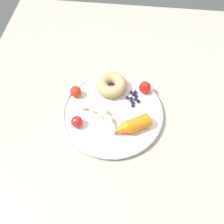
{
  "coord_description": "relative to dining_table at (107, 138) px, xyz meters",
  "views": [
    {
      "loc": [
        -0.4,
        -0.06,
        1.42
      ],
      "look_at": [
        0.04,
        -0.01,
        0.74
      ],
      "focal_mm": 42.14,
      "sensor_mm": 36.0,
      "label": 1
    }
  ],
  "objects": [
    {
      "name": "ground_plane",
      "position": [
        0.0,
        0.0,
        -0.65
      ],
      "size": [
        6.0,
        6.0,
        0.0
      ],
      "primitive_type": "plane",
      "color": "#3B4140"
    },
    {
      "name": "tomato_near",
      "position": [
        -0.01,
        0.09,
        0.11
      ],
      "size": [
        0.04,
        0.04,
        0.04
      ],
      "primitive_type": "sphere",
      "color": "red",
      "rests_on": "plate"
    },
    {
      "name": "tomato_mid",
      "position": [
        0.1,
        0.11,
        0.11
      ],
      "size": [
        0.04,
        0.04,
        0.04
      ],
      "primitive_type": "sphere",
      "color": "red",
      "rests_on": "plate"
    },
    {
      "name": "plate",
      "position": [
        0.04,
        -0.01,
        0.09
      ],
      "size": [
        0.32,
        0.32,
        0.02
      ],
      "color": "silver",
      "rests_on": "dining_table"
    },
    {
      "name": "dining_table",
      "position": [
        0.0,
        0.0,
        0.0
      ],
      "size": [
        1.23,
        0.91,
        0.73
      ],
      "color": "#9A998D",
      "rests_on": "ground_plane"
    },
    {
      "name": "donut",
      "position": [
        0.14,
        0.0,
        0.11
      ],
      "size": [
        0.14,
        0.14,
        0.04
      ],
      "primitive_type": "torus",
      "rotation": [
        0.0,
        0.0,
        2.37
      ],
      "color": "tan",
      "rests_on": "plate"
    },
    {
      "name": "banana",
      "position": [
        0.02,
        0.02,
        0.1
      ],
      "size": [
        0.1,
        0.13,
        0.03
      ],
      "color": "beige",
      "rests_on": "plate"
    },
    {
      "name": "blueberry_pile",
      "position": [
        0.1,
        -0.07,
        0.1
      ],
      "size": [
        0.07,
        0.05,
        0.02
      ],
      "color": "#191638",
      "rests_on": "plate"
    },
    {
      "name": "carrot_orange",
      "position": [
        -0.01,
        -0.07,
        0.11
      ],
      "size": [
        0.09,
        0.12,
        0.04
      ],
      "color": "orange",
      "rests_on": "plate"
    },
    {
      "name": "tomato_far",
      "position": [
        0.14,
        -0.11,
        0.11
      ],
      "size": [
        0.04,
        0.04,
        0.04
      ],
      "primitive_type": "sphere",
      "color": "red",
      "rests_on": "plate"
    }
  ]
}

